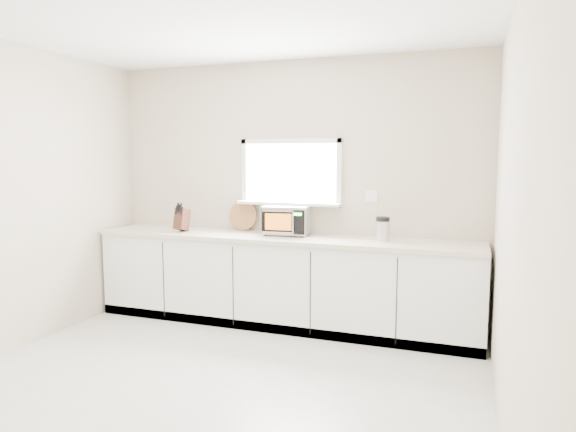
% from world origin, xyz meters
% --- Properties ---
extents(ground, '(4.00, 4.00, 0.00)m').
position_xyz_m(ground, '(0.00, 0.00, 0.00)').
color(ground, beige).
rests_on(ground, ground).
extents(back_wall, '(4.00, 0.17, 2.70)m').
position_xyz_m(back_wall, '(0.00, 2.00, 1.36)').
color(back_wall, '#B7A392').
rests_on(back_wall, ground).
extents(cabinets, '(3.92, 0.60, 0.88)m').
position_xyz_m(cabinets, '(0.00, 1.70, 0.44)').
color(cabinets, white).
rests_on(cabinets, ground).
extents(countertop, '(3.92, 0.64, 0.04)m').
position_xyz_m(countertop, '(0.00, 1.69, 0.90)').
color(countertop, beige).
rests_on(countertop, cabinets).
extents(microwave, '(0.49, 0.40, 0.30)m').
position_xyz_m(microwave, '(0.02, 1.81, 1.07)').
color(microwave, black).
rests_on(microwave, countertop).
extents(knife_block, '(0.11, 0.22, 0.31)m').
position_xyz_m(knife_block, '(-1.10, 1.63, 1.05)').
color(knife_block, '#422217').
rests_on(knife_block, countertop).
extents(cutting_board, '(0.32, 0.08, 0.32)m').
position_xyz_m(cutting_board, '(-0.53, 1.94, 1.08)').
color(cutting_board, '#9A613B').
rests_on(cutting_board, countertop).
extents(coffee_grinder, '(0.13, 0.13, 0.23)m').
position_xyz_m(coffee_grinder, '(1.01, 1.73, 1.03)').
color(coffee_grinder, '#BABDC3').
rests_on(coffee_grinder, countertop).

